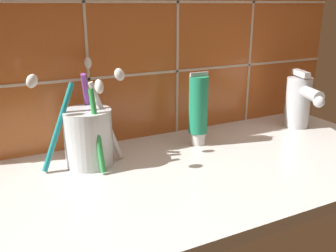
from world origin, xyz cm
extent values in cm
cube|color=silver|center=(0.00, 0.00, 1.00)|extent=(75.74, 38.00, 2.00)
cube|color=#C6662D|center=(0.00, 19.25, 20.28)|extent=(85.74, 1.50, 40.56)
cube|color=beige|center=(0.00, 18.40, 15.41)|extent=(85.74, 0.24, 0.50)
cube|color=beige|center=(0.00, 18.40, 29.21)|extent=(85.74, 0.24, 0.50)
cube|color=beige|center=(-17.04, 18.40, 20.28)|extent=(0.50, 0.24, 40.56)
cube|color=beige|center=(1.89, 18.40, 20.28)|extent=(0.50, 0.24, 40.56)
cube|color=beige|center=(20.83, 18.40, 20.28)|extent=(0.50, 0.24, 40.56)
cylinder|color=silver|center=(-20.02, 9.81, 6.93)|extent=(8.26, 8.26, 9.86)
cylinder|color=white|center=(-16.72, 9.80, 9.40)|extent=(5.51, 1.87, 14.29)
ellipsoid|color=white|center=(-14.13, 9.32, 17.45)|extent=(2.49, 1.69, 2.62)
cylinder|color=purple|center=(-18.66, 13.97, 10.00)|extent=(3.34, 6.07, 15.51)
ellipsoid|color=white|center=(-17.43, 16.77, 18.65)|extent=(2.13, 2.65, 2.64)
cylinder|color=teal|center=(-24.91, 9.91, 9.49)|extent=(6.80, 1.88, 14.53)
ellipsoid|color=white|center=(-28.25, 9.42, 17.60)|extent=(2.57, 1.64, 2.68)
cylinder|color=green|center=(-19.43, 6.32, 9.09)|extent=(1.28, 4.47, 13.62)
ellipsoid|color=white|center=(-19.25, 4.27, 16.85)|extent=(1.48, 2.30, 2.56)
cylinder|color=white|center=(1.98, 9.81, 3.23)|extent=(3.17, 3.17, 2.46)
cylinder|color=#1E8C60|center=(1.98, 9.81, 10.08)|extent=(3.72, 3.72, 11.23)
cube|color=silver|center=(1.98, 9.81, 16.09)|extent=(3.91, 0.36, 0.80)
cylinder|color=silver|center=(28.03, 9.37, 7.63)|extent=(5.58, 5.58, 11.25)
cylinder|color=silver|center=(26.70, 5.35, 10.78)|extent=(5.04, 8.82, 2.51)
sphere|color=silver|center=(25.38, 1.33, 9.94)|extent=(2.35, 2.35, 2.35)
cube|color=silver|center=(28.03, 9.37, 14.25)|extent=(3.21, 6.14, 1.20)
camera|label=1|loc=(-35.23, -50.38, 28.87)|focal=40.00mm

